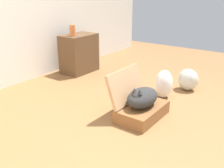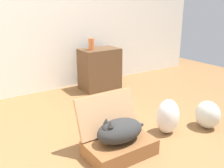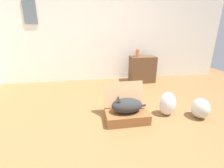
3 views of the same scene
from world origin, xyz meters
TOP-DOWN VIEW (x-y plane):
  - ground_plane at (0.00, 0.00)m, footprint 7.68×7.68m
  - wall_back at (-0.00, 2.26)m, footprint 6.40×0.15m
  - suitcase_base at (0.16, 0.16)m, footprint 0.61×0.38m
  - suitcase_lid at (0.16, 0.36)m, footprint 0.61×0.16m
  - cat at (0.15, 0.16)m, footprint 0.52×0.28m
  - plastic_bag_white at (0.82, 0.21)m, footprint 0.25×0.22m
  - plastic_bag_clear at (1.26, 0.06)m, footprint 0.25×0.28m
  - side_table at (0.99, 1.85)m, footprint 0.59×0.38m
  - vase_tall at (0.84, 1.83)m, footprint 0.09×0.09m

SIDE VIEW (x-z plane):
  - ground_plane at x=0.00m, z-range 0.00..0.00m
  - suitcase_base at x=0.16m, z-range 0.00..0.14m
  - plastic_bag_clear at x=1.26m, z-range 0.00..0.30m
  - plastic_bag_white at x=0.82m, z-range 0.00..0.37m
  - cat at x=0.15m, z-range 0.12..0.36m
  - side_table at x=0.99m, z-range 0.00..0.63m
  - suitcase_lid at x=0.16m, z-range 0.14..0.51m
  - vase_tall at x=0.84m, z-range 0.63..0.81m
  - wall_back at x=0.00m, z-range 0.00..2.60m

